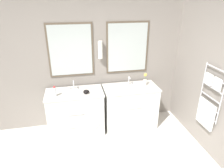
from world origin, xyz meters
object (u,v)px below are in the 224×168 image
(vanity_right, at_px, (130,107))
(amenity_bowl, at_px, (86,92))
(toiletry_bottle, at_px, (55,92))
(flower_vase, at_px, (145,80))
(vanity_left, at_px, (76,113))

(vanity_right, bearing_deg, amenity_bowl, -175.96)
(toiletry_bottle, distance_m, flower_vase, 1.73)
(vanity_right, distance_m, flower_vase, 0.62)
(toiletry_bottle, height_order, amenity_bowl, toiletry_bottle)
(vanity_right, relative_size, toiletry_bottle, 5.72)
(amenity_bowl, bearing_deg, toiletry_bottle, 179.42)
(vanity_left, bearing_deg, vanity_right, 0.00)
(vanity_right, distance_m, toiletry_bottle, 1.51)
(vanity_left, height_order, vanity_right, same)
(vanity_left, relative_size, flower_vase, 4.24)
(vanity_left, height_order, amenity_bowl, amenity_bowl)
(vanity_right, xyz_separation_m, amenity_bowl, (-0.87, -0.06, 0.46))
(toiletry_bottle, xyz_separation_m, flower_vase, (1.73, 0.13, 0.02))
(amenity_bowl, bearing_deg, vanity_right, 4.04)
(vanity_left, distance_m, amenity_bowl, 0.51)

